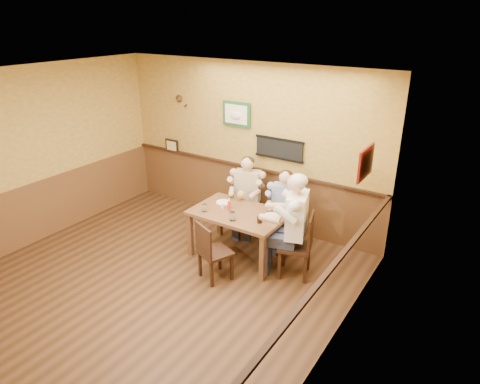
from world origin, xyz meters
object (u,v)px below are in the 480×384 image
object	(u,v)px
diner_blue_polo	(284,212)
water_glass_left	(204,208)
diner_white_elder	(296,232)
chair_near_side	(215,251)
pepper_shaker	(229,205)
water_glass_mid	(232,216)
chair_back_right	(284,222)
salt_shaker	(223,206)
chair_back_left	(247,208)
hot_sauce_bottle	(229,205)
cola_tumbler	(260,220)
chair_right_end	(295,245)
dining_table	(239,217)
diner_tan_shirt	(248,199)

from	to	relation	value
diner_blue_polo	water_glass_left	bearing A→B (deg)	-149.21
diner_white_elder	water_glass_left	distance (m)	1.42
chair_near_side	pepper_shaker	world-z (taller)	chair_near_side
water_glass_mid	pepper_shaker	distance (m)	0.42
water_glass_mid	pepper_shaker	world-z (taller)	water_glass_mid
chair_back_right	diner_blue_polo	distance (m)	0.17
diner_blue_polo	salt_shaker	size ratio (longest dim) A/B	14.02
chair_back_left	pepper_shaker	xyz separation A→B (m)	(0.13, -0.74, 0.37)
chair_back_right	diner_blue_polo	world-z (taller)	diner_blue_polo
chair_back_left	hot_sauce_bottle	bearing A→B (deg)	-94.42
diner_white_elder	water_glass_mid	bearing A→B (deg)	-88.93
water_glass_mid	cola_tumbler	distance (m)	0.39
cola_tumbler	salt_shaker	size ratio (longest dim) A/B	1.17
cola_tumbler	water_glass_left	bearing A→B (deg)	-172.04
chair_near_side	water_glass_mid	world-z (taller)	water_glass_mid
chair_right_end	water_glass_mid	bearing A→B (deg)	-88.93
water_glass_left	water_glass_mid	size ratio (longest dim) A/B	0.91
chair_back_left	pepper_shaker	world-z (taller)	same
diner_blue_polo	water_glass_mid	size ratio (longest dim) A/B	8.92
diner_white_elder	cola_tumbler	world-z (taller)	diner_white_elder
chair_back_right	chair_right_end	distance (m)	0.87
chair_back_right	chair_near_side	bearing A→B (deg)	-121.57
dining_table	chair_near_side	world-z (taller)	chair_near_side
pepper_shaker	diner_tan_shirt	bearing A→B (deg)	99.79
pepper_shaker	chair_back_left	bearing A→B (deg)	99.79
dining_table	diner_white_elder	distance (m)	0.95
dining_table	diner_tan_shirt	xyz separation A→B (m)	(-0.33, 0.77, -0.05)
chair_right_end	diner_white_elder	xyz separation A→B (m)	(0.00, 0.00, 0.21)
diner_blue_polo	cola_tumbler	world-z (taller)	diner_blue_polo
chair_back_right	diner_white_elder	bearing A→B (deg)	-68.88
chair_back_right	pepper_shaker	xyz separation A→B (m)	(-0.62, -0.65, 0.39)
hot_sauce_bottle	chair_near_side	bearing A→B (deg)	-72.55
diner_white_elder	salt_shaker	size ratio (longest dim) A/B	16.73
chair_right_end	chair_near_side	xyz separation A→B (m)	(-0.89, -0.68, -0.05)
pepper_shaker	dining_table	bearing A→B (deg)	-6.52
chair_right_end	water_glass_left	xyz separation A→B (m)	(-1.39, -0.26, 0.32)
chair_right_end	chair_near_side	distance (m)	1.13
dining_table	hot_sauce_bottle	world-z (taller)	hot_sauce_bottle
chair_back_right	dining_table	bearing A→B (deg)	-138.71
salt_shaker	pepper_shaker	bearing A→B (deg)	36.54
diner_tan_shirt	water_glass_left	size ratio (longest dim) A/B	10.29
dining_table	cola_tumbler	world-z (taller)	cola_tumbler
water_glass_left	cola_tumbler	bearing A→B (deg)	7.96
chair_back_right	chair_right_end	xyz separation A→B (m)	(0.53, -0.68, 0.08)
water_glass_left	dining_table	bearing A→B (deg)	31.24
water_glass_mid	hot_sauce_bottle	xyz separation A→B (m)	(-0.23, 0.25, 0.02)
chair_back_left	diner_tan_shirt	distance (m)	0.18
diner_blue_polo	water_glass_left	distance (m)	1.30
diner_tan_shirt	water_glass_mid	xyz separation A→B (m)	(0.40, -1.06, 0.21)
water_glass_mid	dining_table	bearing A→B (deg)	104.94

